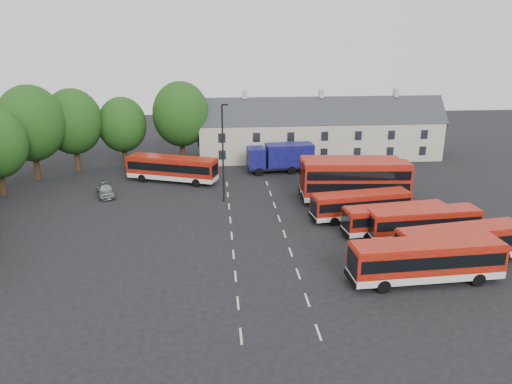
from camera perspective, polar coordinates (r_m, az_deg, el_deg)
The scene contains 15 objects.
ground at distance 45.26m, azimuth -2.70°, elevation -6.02°, with size 140.00×140.00×0.00m, color black.
lane_markings at distance 47.22m, azimuth 0.25°, elevation -4.91°, with size 5.15×33.80×0.01m.
treeline at distance 64.70m, azimuth -22.29°, elevation 6.38°, with size 29.92×32.59×12.01m.
terrace_houses at distance 74.29m, azimuth 7.28°, elevation 6.81°, with size 35.70×7.13×10.06m.
bus_row_a at distance 40.31m, azimuth 18.89°, elevation -7.18°, with size 11.84×3.36×3.31m.
bus_row_b at distance 44.66m, azimuth 22.37°, elevation -5.23°, with size 11.21×4.14×3.10m.
bus_row_c at distance 48.18m, azimuth 18.60°, elevation -3.20°, with size 10.45×3.10×2.91m.
bus_row_d at distance 48.58m, azimuth 15.67°, elevation -2.80°, with size 10.14×3.46×2.81m.
bus_row_e at distance 51.38m, azimuth 11.90°, elevation -1.29°, with size 10.31×3.70×2.85m.
bus_dd_south at distance 55.63m, azimuth 11.39°, elevation 1.36°, with size 11.74×3.51×4.75m.
bus_dd_north at distance 57.82m, azimuth 10.62°, elevation 1.97°, with size 11.38×3.61×4.59m.
bus_north at distance 63.28m, azimuth -9.55°, elevation 2.83°, with size 11.57×6.36×3.22m.
box_truck at distance 66.66m, azimuth 2.90°, elevation 4.06°, with size 8.93×3.49×3.81m.
silver_car at distance 60.14m, azimuth -16.82°, elevation 0.27°, with size 1.77×4.40×1.50m, color #9C9EA4.
lamppost at distance 54.47m, azimuth -3.78°, elevation 4.74°, with size 0.76×0.40×10.93m.
Camera 1 is at (-1.30, -41.14, 18.82)m, focal length 35.00 mm.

